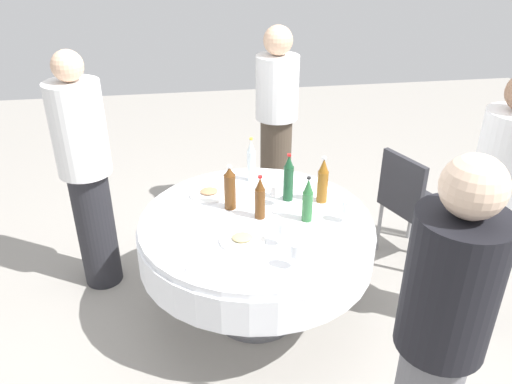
# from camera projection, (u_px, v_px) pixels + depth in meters

# --- Properties ---
(ground_plane) EXTENTS (10.00, 10.00, 0.00)m
(ground_plane) POSITION_uv_depth(u_px,v_px,m) (256.00, 313.00, 3.39)
(ground_plane) COLOR gray
(dining_table) EXTENTS (1.43, 1.43, 0.74)m
(dining_table) POSITION_uv_depth(u_px,v_px,m) (256.00, 239.00, 3.11)
(dining_table) COLOR white
(dining_table) RESTS_ON ground_plane
(bottle_dark_green_north) EXTENTS (0.06, 0.06, 0.32)m
(bottle_dark_green_north) POSITION_uv_depth(u_px,v_px,m) (288.00, 179.00, 3.18)
(bottle_dark_green_north) COLOR #194728
(bottle_dark_green_north) RESTS_ON dining_table
(bottle_green_mid) EXTENTS (0.06, 0.06, 0.29)m
(bottle_green_mid) POSITION_uv_depth(u_px,v_px,m) (308.00, 201.00, 2.96)
(bottle_green_mid) COLOR #2D6B38
(bottle_green_mid) RESTS_ON dining_table
(bottle_brown_left) EXTENTS (0.06, 0.06, 0.28)m
(bottle_brown_left) POSITION_uv_depth(u_px,v_px,m) (260.00, 199.00, 2.99)
(bottle_brown_left) COLOR #593314
(bottle_brown_left) RESTS_ON dining_table
(bottle_clear_rear) EXTENTS (0.06, 0.06, 0.31)m
(bottle_clear_rear) POSITION_uv_depth(u_px,v_px,m) (251.00, 161.00, 3.41)
(bottle_clear_rear) COLOR silver
(bottle_clear_rear) RESTS_ON dining_table
(bottle_brown_far) EXTENTS (0.07, 0.07, 0.29)m
(bottle_brown_far) POSITION_uv_depth(u_px,v_px,m) (230.00, 189.00, 3.09)
(bottle_brown_far) COLOR #593314
(bottle_brown_far) RESTS_ON dining_table
(bottle_amber_south) EXTENTS (0.07, 0.07, 0.31)m
(bottle_amber_south) POSITION_uv_depth(u_px,v_px,m) (323.00, 181.00, 3.16)
(bottle_amber_south) COLOR #8C5619
(bottle_amber_south) RESTS_ON dining_table
(wine_glass_rear) EXTENTS (0.06, 0.06, 0.15)m
(wine_glass_rear) POSITION_uv_depth(u_px,v_px,m) (283.00, 229.00, 2.74)
(wine_glass_rear) COLOR white
(wine_glass_rear) RESTS_ON dining_table
(wine_glass_far) EXTENTS (0.06, 0.06, 0.14)m
(wine_glass_far) POSITION_uv_depth(u_px,v_px,m) (347.00, 207.00, 2.96)
(wine_glass_far) COLOR white
(wine_glass_far) RESTS_ON dining_table
(wine_glass_south) EXTENTS (0.07, 0.07, 0.14)m
(wine_glass_south) POSITION_uv_depth(u_px,v_px,m) (276.00, 191.00, 3.14)
(wine_glass_south) COLOR white
(wine_glass_south) RESTS_ON dining_table
(wine_glass_inner) EXTENTS (0.07, 0.07, 0.15)m
(wine_glass_inner) POSITION_uv_depth(u_px,v_px,m) (296.00, 251.00, 2.56)
(wine_glass_inner) COLOR white
(wine_glass_inner) RESTS_ON dining_table
(plate_west) EXTENTS (0.25, 0.25, 0.04)m
(plate_west) POSITION_uv_depth(u_px,v_px,m) (209.00, 193.00, 3.30)
(plate_west) COLOR white
(plate_west) RESTS_ON dining_table
(plate_near) EXTENTS (0.26, 0.26, 0.04)m
(plate_near) POSITION_uv_depth(u_px,v_px,m) (242.00, 239.00, 2.82)
(plate_near) COLOR white
(plate_near) RESTS_ON dining_table
(fork_mid) EXTENTS (0.11, 0.16, 0.00)m
(fork_mid) POSITION_uv_depth(u_px,v_px,m) (317.00, 246.00, 2.78)
(fork_mid) COLOR silver
(fork_mid) RESTS_ON dining_table
(folded_napkin) EXTENTS (0.19, 0.19, 0.02)m
(folded_napkin) POSITION_uv_depth(u_px,v_px,m) (204.00, 263.00, 2.62)
(folded_napkin) COLOR white
(folded_napkin) RESTS_ON dining_table
(person_north) EXTENTS (0.34, 0.34, 1.65)m
(person_north) POSITION_uv_depth(u_px,v_px,m) (496.00, 208.00, 2.90)
(person_north) COLOR slate
(person_north) RESTS_ON ground_plane
(person_mid) EXTENTS (0.34, 0.34, 1.67)m
(person_mid) POSITION_uv_depth(u_px,v_px,m) (438.00, 343.00, 1.95)
(person_mid) COLOR slate
(person_mid) RESTS_ON ground_plane
(person_left) EXTENTS (0.34, 0.34, 1.63)m
(person_left) POSITION_uv_depth(u_px,v_px,m) (276.00, 123.00, 4.12)
(person_left) COLOR #4C3F33
(person_left) RESTS_ON ground_plane
(person_rear) EXTENTS (0.34, 0.34, 1.66)m
(person_rear) POSITION_uv_depth(u_px,v_px,m) (86.00, 172.00, 3.30)
(person_rear) COLOR #26262B
(person_rear) RESTS_ON ground_plane
(chair_south) EXTENTS (0.52, 0.52, 0.87)m
(chair_south) POSITION_uv_depth(u_px,v_px,m) (409.00, 199.00, 3.71)
(chair_south) COLOR #2D2D33
(chair_south) RESTS_ON ground_plane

